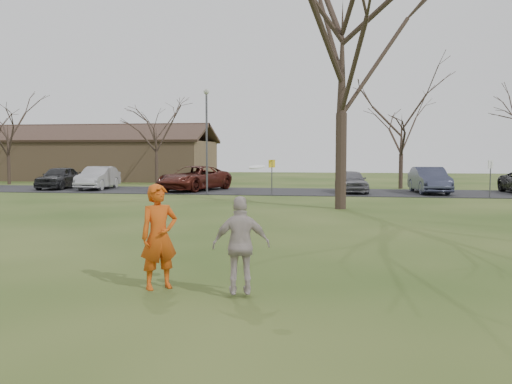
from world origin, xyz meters
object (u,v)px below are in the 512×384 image
at_px(car_4, 351,181).
at_px(big_tree, 342,48).
at_px(car_0, 59,177).
at_px(car_2, 194,178).
at_px(car_1, 98,178).
at_px(building, 101,159).
at_px(car_5, 429,180).
at_px(lamp_post, 207,128).
at_px(player_defender, 159,237).
at_px(catching_play, 241,245).

bearing_deg(car_4, big_tree, -102.22).
height_order(car_0, car_2, car_2).
height_order(car_1, building, building).
bearing_deg(car_2, big_tree, -27.03).
distance_m(car_4, big_tree, 11.42).
height_order(car_1, car_5, car_5).
xyz_separation_m(building, lamp_post, (14.00, -15.50, 2.04)).
bearing_deg(player_defender, car_5, 32.46).
height_order(car_1, lamp_post, lamp_post).
distance_m(player_defender, lamp_post, 23.15).
bearing_deg(lamp_post, big_tree, -43.15).
bearing_deg(building, car_1, -65.78).
distance_m(car_1, car_5, 21.44).
bearing_deg(catching_play, player_defender, 166.20).
xyz_separation_m(car_0, car_2, (9.55, -0.20, 0.03)).
bearing_deg(car_1, car_0, 175.96).
relative_size(car_0, car_5, 0.94).
relative_size(car_0, car_4, 1.09).
xyz_separation_m(car_1, car_5, (21.44, -0.30, 0.03)).
distance_m(car_5, catching_play, 26.06).
xyz_separation_m(car_0, car_1, (2.81, 0.01, -0.01)).
distance_m(player_defender, car_0, 29.67).
height_order(car_0, building, building).
distance_m(player_defender, car_5, 26.15).
distance_m(car_1, building, 14.15).
relative_size(catching_play, building, 0.11).
xyz_separation_m(car_4, car_5, (4.66, 0.31, 0.09)).
bearing_deg(car_4, car_2, 168.93).
relative_size(car_4, building, 0.20).
xyz_separation_m(car_0, big_tree, (19.02, -10.13, 6.20)).
bearing_deg(lamp_post, car_5, 10.04).
relative_size(car_1, big_tree, 0.33).
bearing_deg(catching_play, car_4, 85.14).
height_order(car_2, lamp_post, lamp_post).
bearing_deg(car_5, player_defender, -113.87).
relative_size(car_4, car_5, 0.86).
bearing_deg(big_tree, lamp_post, 136.85).
bearing_deg(car_4, lamp_post, -175.46).
xyz_separation_m(car_0, lamp_post, (11.02, -2.63, 3.17)).
distance_m(car_5, building, 30.26).
xyz_separation_m(car_2, catching_play, (7.92, -25.25, 0.08)).
xyz_separation_m(car_0, catching_play, (17.47, -25.45, 0.11)).
height_order(catching_play, building, building).
bearing_deg(car_2, car_4, 17.09).
relative_size(car_0, car_2, 0.79).
bearing_deg(car_2, catching_play, -53.26).
xyz_separation_m(player_defender, car_1, (-13.07, 25.07, -0.16)).
bearing_deg(car_0, catching_play, -59.83).
relative_size(player_defender, car_1, 0.41).
xyz_separation_m(car_1, catching_play, (14.66, -25.46, 0.11)).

